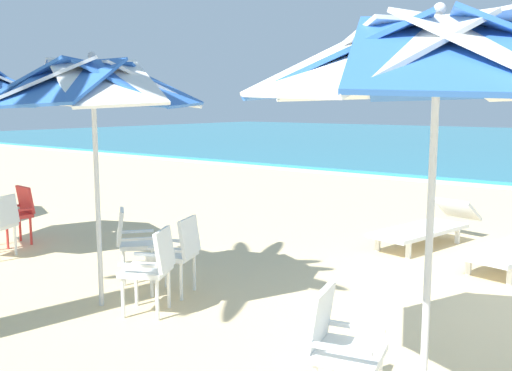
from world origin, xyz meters
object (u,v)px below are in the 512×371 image
at_px(plastic_chair_1, 179,250).
at_px(beach_umbrella_0, 437,62).
at_px(plastic_chair_0, 339,343).
at_px(plastic_chair_5, 17,212).
at_px(plastic_chair_2, 132,240).
at_px(sun_lounger_2, 427,226).
at_px(beach_umbrella_1, 93,87).
at_px(plastic_chair_3, 152,265).

bearing_deg(plastic_chair_1, beach_umbrella_0, -12.44).
distance_m(plastic_chair_0, plastic_chair_5, 6.24).
height_order(plastic_chair_2, sun_lounger_2, plastic_chair_2).
distance_m(plastic_chair_1, sun_lounger_2, 4.07).
relative_size(plastic_chair_0, plastic_chair_5, 1.00).
height_order(beach_umbrella_1, plastic_chair_2, beach_umbrella_1).
bearing_deg(beach_umbrella_0, plastic_chair_1, 167.56).
bearing_deg(plastic_chair_2, plastic_chair_5, 177.44).
distance_m(beach_umbrella_1, plastic_chair_5, 3.71).
bearing_deg(plastic_chair_3, plastic_chair_1, 109.84).
bearing_deg(plastic_chair_5, plastic_chair_0, -11.11).
relative_size(plastic_chair_1, plastic_chair_5, 1.00).
distance_m(plastic_chair_3, plastic_chair_5, 3.80).
height_order(plastic_chair_0, beach_umbrella_1, beach_umbrella_1).
relative_size(plastic_chair_0, plastic_chair_1, 1.00).
xyz_separation_m(plastic_chair_0, plastic_chair_3, (-2.39, 0.50, 0.00)).
bearing_deg(plastic_chair_5, beach_umbrella_0, -7.01).
bearing_deg(plastic_chair_0, plastic_chair_3, 168.27).
relative_size(beach_umbrella_0, plastic_chair_1, 3.13).
distance_m(beach_umbrella_1, sun_lounger_2, 5.28).
height_order(plastic_chair_1, sun_lounger_2, plastic_chair_1).
xyz_separation_m(beach_umbrella_1, sun_lounger_2, (1.73, 4.58, -1.97)).
distance_m(plastic_chair_2, sun_lounger_2, 4.38).
distance_m(beach_umbrella_1, plastic_chair_1, 1.95).
bearing_deg(plastic_chair_5, plastic_chair_3, -10.71).
height_order(plastic_chair_0, plastic_chair_2, same).
bearing_deg(plastic_chair_0, plastic_chair_5, 168.89).
height_order(beach_umbrella_0, plastic_chair_5, beach_umbrella_0).
bearing_deg(beach_umbrella_0, plastic_chair_0, -137.97).
distance_m(beach_umbrella_0, plastic_chair_2, 4.30).
height_order(plastic_chair_3, sun_lounger_2, plastic_chair_3).
distance_m(beach_umbrella_0, sun_lounger_2, 5.24).
bearing_deg(plastic_chair_0, beach_umbrella_1, 173.88).
bearing_deg(sun_lounger_2, plastic_chair_0, -75.64).
relative_size(beach_umbrella_0, beach_umbrella_1, 1.04).
distance_m(beach_umbrella_0, plastic_chair_0, 1.94).
height_order(plastic_chair_3, plastic_chair_5, same).
height_order(plastic_chair_2, plastic_chair_3, same).
height_order(beach_umbrella_0, plastic_chair_1, beach_umbrella_0).
distance_m(beach_umbrella_1, plastic_chair_2, 1.96).
bearing_deg(beach_umbrella_1, sun_lounger_2, 69.29).
distance_m(plastic_chair_2, plastic_chair_5, 2.75).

